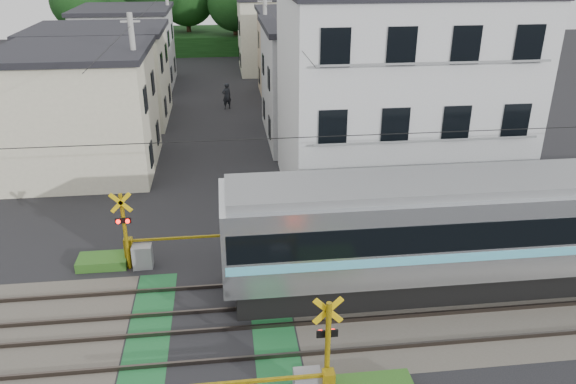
{
  "coord_description": "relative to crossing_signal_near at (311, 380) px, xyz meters",
  "views": [
    {
      "loc": [
        0.68,
        -14.66,
        10.94
      ],
      "look_at": [
        3.03,
        5.0,
        2.12
      ],
      "focal_mm": 35.0,
      "sensor_mm": 36.0,
      "label": 1
    }
  ],
  "objects": [
    {
      "name": "tree_hill",
      "position": [
        -2.19,
        52.73,
        4.08
      ],
      "size": [
        40.0,
        11.98,
        11.39
      ],
      "color": "#153A13",
      "rests_on": "ground"
    },
    {
      "name": "houses_row",
      "position": [
        -2.33,
        29.57,
        2.53
      ],
      "size": [
        22.07,
        31.35,
        6.8
      ],
      "color": "beige",
      "rests_on": "ground"
    },
    {
      "name": "crossing_signal_far",
      "position": [
        -5.17,
        7.31,
        0.0
      ],
      "size": [
        4.74,
        0.65,
        3.09
      ],
      "color": "yellow",
      "rests_on": "ground"
    },
    {
      "name": "apartment_block",
      "position": [
        5.91,
        13.15,
        3.94
      ],
      "size": [
        10.2,
        8.36,
        9.3
      ],
      "color": "silver",
      "rests_on": "ground"
    },
    {
      "name": "catenary",
      "position": [
        3.41,
        3.69,
        2.98
      ],
      "size": [
        60.0,
        5.04,
        7.0
      ],
      "color": "#2D2D33",
      "rests_on": "ground"
    },
    {
      "name": "crossing_signal_near",
      "position": [
        0.0,
        0.0,
        0.0
      ],
      "size": [
        4.74,
        0.65,
        3.09
      ],
      "color": "yellow",
      "rests_on": "ground"
    },
    {
      "name": "track_bed",
      "position": [
        -2.59,
        3.65,
        -0.67
      ],
      "size": [
        120.0,
        120.0,
        0.14
      ],
      "color": "#47423A",
      "rests_on": "ground"
    },
    {
      "name": "weed_patches",
      "position": [
        -0.83,
        3.56,
        -0.53
      ],
      "size": [
        10.25,
        8.8,
        0.4
      ],
      "color": "#2D5E1E",
      "rests_on": "ground"
    },
    {
      "name": "pedestrian",
      "position": [
        -1.59,
        28.54,
        0.23
      ],
      "size": [
        0.81,
        0.69,
        1.88
      ],
      "primitive_type": "imported",
      "rotation": [
        0.0,
        0.0,
        3.56
      ],
      "color": "black",
      "rests_on": "ground"
    },
    {
      "name": "utility_poles",
      "position": [
        -3.64,
        26.66,
        3.37
      ],
      "size": [
        7.9,
        42.0,
        8.0
      ],
      "color": "#A5A5A0",
      "rests_on": "ground"
    },
    {
      "name": "ground",
      "position": [
        -2.59,
        3.65,
        -0.71
      ],
      "size": [
        120.0,
        120.0,
        0.0
      ],
      "primitive_type": "plane",
      "color": "black"
    }
  ]
}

